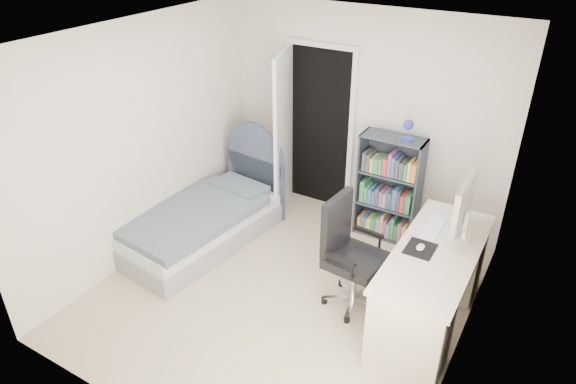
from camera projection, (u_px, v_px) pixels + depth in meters
The scene contains 8 objects.
room_shell at pixel (283, 181), 4.57m from camera, with size 3.50×3.70×2.60m.
door at pixel (296, 131), 6.15m from camera, with size 0.92×0.80×2.06m.
bed at pixel (207, 220), 5.84m from camera, with size 1.11×2.00×1.18m.
nightstand at pixel (248, 170), 6.77m from camera, with size 0.36×0.36×0.54m.
floor_lamp at pixel (285, 156), 6.62m from camera, with size 0.20×0.20×1.39m.
bookcase at pixel (389, 192), 5.79m from camera, with size 0.69×0.30×1.47m.
desk at pixel (432, 283), 4.59m from camera, with size 0.66×1.66×1.36m.
office_chair at pixel (348, 248), 4.76m from camera, with size 0.59×0.60×1.12m.
Camera 1 is at (2.09, -3.46, 3.39)m, focal length 32.00 mm.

